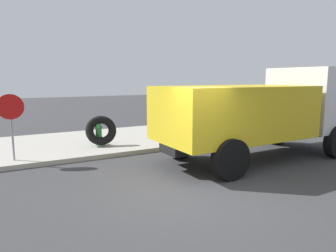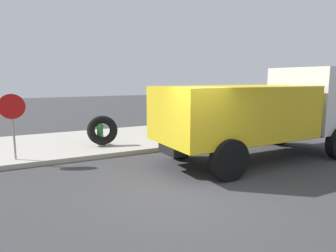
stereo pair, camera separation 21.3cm
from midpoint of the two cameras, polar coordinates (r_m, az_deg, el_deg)
ground_plane at (r=7.27m, az=4.53°, el=-12.31°), size 80.00×80.00×0.00m
sidewalk_curb at (r=12.97m, az=-11.47°, el=-2.65°), size 36.00×5.00×0.15m
fire_hydrant at (r=11.67m, az=-13.33°, el=-1.43°), size 0.26×0.58×0.82m
loose_tire at (r=11.58m, az=-12.94°, el=-0.81°), size 1.28×1.01×1.15m
stop_sign at (r=10.28m, az=-27.87°, el=1.84°), size 0.76×0.08×2.02m
dump_truck_yellow at (r=10.49m, az=17.09°, el=2.94°), size 7.02×2.84×3.00m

